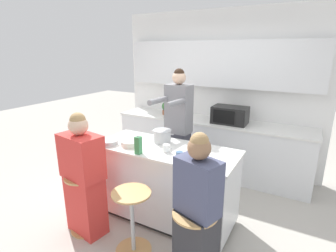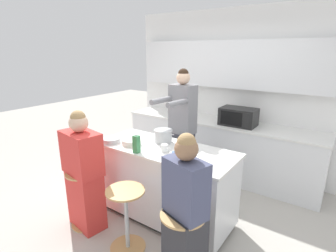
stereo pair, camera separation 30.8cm
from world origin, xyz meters
name	(u,v)px [view 1 (the left image)]	position (x,y,z in m)	size (l,w,h in m)	color
ground_plane	(165,216)	(0.00, 0.00, 0.00)	(16.00, 16.00, 0.00)	#B2ADA3
wall_back	(218,81)	(0.00, 1.83, 1.54)	(3.53, 0.22, 2.70)	white
back_counter	(209,146)	(0.00, 1.52, 0.46)	(3.28, 0.64, 0.92)	silver
kitchen_island	(165,183)	(0.00, 0.00, 0.47)	(1.72, 0.73, 0.94)	black
bar_stool_leftmost	(85,199)	(-0.69, -0.66, 0.40)	(0.40, 0.40, 0.69)	tan
bar_stool_center	(132,218)	(0.00, -0.68, 0.40)	(0.40, 0.40, 0.69)	tan
bar_stool_rightmost	(194,242)	(0.69, -0.69, 0.40)	(0.40, 0.40, 0.69)	tan
person_cooking	(178,134)	(-0.13, 0.60, 0.92)	(0.39, 0.61, 1.82)	#383842
person_wrapped_blanket	(84,179)	(-0.66, -0.68, 0.67)	(0.52, 0.36, 1.43)	red
person_seated_near	(197,216)	(0.70, -0.68, 0.66)	(0.43, 0.36, 1.42)	#333338
cooking_pot	(162,136)	(-0.12, 0.15, 1.02)	(0.32, 0.23, 0.16)	#B7BABC
fruit_bowl	(109,142)	(-0.65, -0.23, 0.96)	(0.22, 0.22, 0.06)	#B7BABC
mixing_bowl_steel	(131,143)	(-0.39, -0.14, 0.97)	(0.23, 0.23, 0.06)	silver
coffee_cup_near	(166,148)	(0.08, -0.11, 0.98)	(0.11, 0.08, 0.09)	white
coffee_cup_far	(179,156)	(0.31, -0.24, 0.98)	(0.10, 0.07, 0.09)	#4C7099
juice_carton	(138,145)	(-0.17, -0.30, 1.04)	(0.06, 0.06, 0.21)	#38844C
microwave	(230,115)	(0.34, 1.48, 1.06)	(0.54, 0.35, 0.27)	black
potted_plant	(167,108)	(-0.83, 1.52, 1.04)	(0.17, 0.17, 0.24)	#A86042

